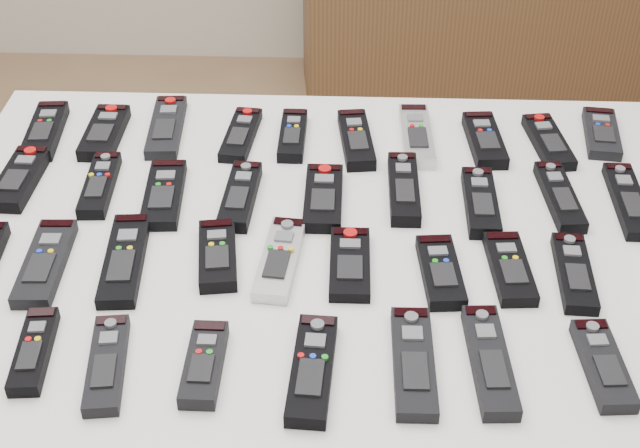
{
  "coord_description": "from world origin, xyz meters",
  "views": [
    {
      "loc": [
        0.12,
        -1.24,
        1.65
      ],
      "look_at": [
        0.08,
        -0.14,
        0.8
      ],
      "focal_mm": 50.0,
      "sensor_mm": 36.0,
      "label": 1
    }
  ],
  "objects_px": {
    "remote_32": "(204,364)",
    "remote_36": "(603,365)",
    "remote_7": "(485,140)",
    "remote_18": "(628,201)",
    "remote_16": "(481,202)",
    "remote_17": "(560,196)",
    "remote_10": "(20,179)",
    "remote_23": "(280,259)",
    "remote_9": "(602,134)",
    "remote_3": "(241,135)",
    "remote_21": "(125,259)",
    "remote_12": "(164,194)",
    "remote_26": "(510,268)",
    "remote_2": "(166,127)",
    "remote_24": "(350,264)",
    "remote_15": "(404,188)",
    "table": "(320,262)",
    "remote_6": "(416,136)",
    "remote_14": "(323,198)",
    "remote_27": "(574,273)",
    "remote_0": "(45,131)",
    "remote_13": "(240,196)",
    "remote_8": "(548,142)",
    "remote_35": "(490,361)",
    "remote_25": "(441,272)",
    "remote_31": "(107,364)",
    "remote_20": "(45,263)",
    "remote_22": "(218,255)",
    "remote_5": "(356,140)",
    "remote_1": "(105,133)",
    "remote_34": "(414,362)",
    "remote_11": "(100,185)",
    "remote_4": "(293,135)"
  },
  "relations": [
    {
      "from": "remote_6",
      "to": "remote_26",
      "type": "height_order",
      "value": "remote_6"
    },
    {
      "from": "remote_4",
      "to": "remote_20",
      "type": "height_order",
      "value": "same"
    },
    {
      "from": "remote_35",
      "to": "remote_36",
      "type": "xyz_separation_m",
      "value": [
        0.15,
        -0.0,
        -0.0
      ]
    },
    {
      "from": "remote_2",
      "to": "remote_6",
      "type": "distance_m",
      "value": 0.46
    },
    {
      "from": "remote_16",
      "to": "remote_17",
      "type": "bearing_deg",
      "value": 10.59
    },
    {
      "from": "remote_6",
      "to": "remote_32",
      "type": "distance_m",
      "value": 0.65
    },
    {
      "from": "remote_11",
      "to": "remote_26",
      "type": "height_order",
      "value": "remote_11"
    },
    {
      "from": "remote_2",
      "to": "remote_12",
      "type": "bearing_deg",
      "value": -84.62
    },
    {
      "from": "remote_0",
      "to": "remote_5",
      "type": "xyz_separation_m",
      "value": [
        0.57,
        -0.01,
        -0.0
      ]
    },
    {
      "from": "remote_18",
      "to": "remote_34",
      "type": "height_order",
      "value": "remote_34"
    },
    {
      "from": "remote_26",
      "to": "remote_32",
      "type": "xyz_separation_m",
      "value": [
        -0.43,
        -0.21,
        0.0
      ]
    },
    {
      "from": "remote_31",
      "to": "remote_32",
      "type": "bearing_deg",
      "value": -5.35
    },
    {
      "from": "remote_31",
      "to": "remote_20",
      "type": "bearing_deg",
      "value": 117.66
    },
    {
      "from": "remote_6",
      "to": "table",
      "type": "bearing_deg",
      "value": -122.17
    },
    {
      "from": "remote_8",
      "to": "remote_34",
      "type": "relative_size",
      "value": 0.87
    },
    {
      "from": "remote_0",
      "to": "remote_13",
      "type": "bearing_deg",
      "value": -31.47
    },
    {
      "from": "remote_25",
      "to": "remote_31",
      "type": "height_order",
      "value": "remote_25"
    },
    {
      "from": "remote_32",
      "to": "remote_36",
      "type": "height_order",
      "value": "remote_32"
    },
    {
      "from": "table",
      "to": "remote_34",
      "type": "xyz_separation_m",
      "value": [
        0.13,
        -0.28,
        0.07
      ]
    },
    {
      "from": "remote_15",
      "to": "remote_21",
      "type": "bearing_deg",
      "value": -155.31
    },
    {
      "from": "remote_22",
      "to": "remote_23",
      "type": "height_order",
      "value": "remote_22"
    },
    {
      "from": "remote_23",
      "to": "remote_9",
      "type": "bearing_deg",
      "value": 39.88
    },
    {
      "from": "remote_14",
      "to": "remote_23",
      "type": "distance_m",
      "value": 0.17
    },
    {
      "from": "remote_15",
      "to": "remote_32",
      "type": "bearing_deg",
      "value": -124.36
    },
    {
      "from": "remote_18",
      "to": "remote_32",
      "type": "distance_m",
      "value": 0.75
    },
    {
      "from": "remote_27",
      "to": "remote_8",
      "type": "bearing_deg",
      "value": 89.21
    },
    {
      "from": "remote_25",
      "to": "remote_1",
      "type": "bearing_deg",
      "value": 143.0
    },
    {
      "from": "remote_3",
      "to": "remote_36",
      "type": "bearing_deg",
      "value": -40.4
    },
    {
      "from": "table",
      "to": "remote_31",
      "type": "xyz_separation_m",
      "value": [
        -0.27,
        -0.3,
        0.07
      ]
    },
    {
      "from": "remote_21",
      "to": "remote_12",
      "type": "bearing_deg",
      "value": 75.85
    },
    {
      "from": "remote_14",
      "to": "remote_27",
      "type": "bearing_deg",
      "value": -24.63
    },
    {
      "from": "remote_7",
      "to": "remote_32",
      "type": "relative_size",
      "value": 1.15
    },
    {
      "from": "remote_0",
      "to": "remote_34",
      "type": "bearing_deg",
      "value": -45.24
    },
    {
      "from": "remote_10",
      "to": "remote_26",
      "type": "xyz_separation_m",
      "value": [
        0.8,
        -0.2,
        -0.0
      ]
    },
    {
      "from": "remote_16",
      "to": "remote_17",
      "type": "xyz_separation_m",
      "value": [
        0.13,
        0.02,
        -0.0
      ]
    },
    {
      "from": "remote_8",
      "to": "remote_26",
      "type": "bearing_deg",
      "value": -115.71
    },
    {
      "from": "table",
      "to": "remote_10",
      "type": "height_order",
      "value": "remote_10"
    },
    {
      "from": "table",
      "to": "remote_1",
      "type": "relative_size",
      "value": 7.62
    },
    {
      "from": "remote_24",
      "to": "remote_25",
      "type": "height_order",
      "value": "remote_25"
    },
    {
      "from": "remote_13",
      "to": "remote_10",
      "type": "bearing_deg",
      "value": 177.58
    },
    {
      "from": "remote_21",
      "to": "remote_35",
      "type": "bearing_deg",
      "value": -24.26
    },
    {
      "from": "remote_11",
      "to": "remote_16",
      "type": "relative_size",
      "value": 0.99
    },
    {
      "from": "remote_20",
      "to": "remote_25",
      "type": "height_order",
      "value": "same"
    },
    {
      "from": "remote_10",
      "to": "remote_16",
      "type": "bearing_deg",
      "value": -1.25
    },
    {
      "from": "remote_18",
      "to": "remote_7",
      "type": "bearing_deg",
      "value": 142.08
    },
    {
      "from": "remote_15",
      "to": "remote_34",
      "type": "relative_size",
      "value": 0.97
    },
    {
      "from": "remote_16",
      "to": "remote_24",
      "type": "distance_m",
      "value": 0.27
    },
    {
      "from": "remote_7",
      "to": "remote_8",
      "type": "height_order",
      "value": "remote_7"
    },
    {
      "from": "remote_21",
      "to": "remote_32",
      "type": "relative_size",
      "value": 1.43
    },
    {
      "from": "remote_2",
      "to": "remote_22",
      "type": "distance_m",
      "value": 0.4
    }
  ]
}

